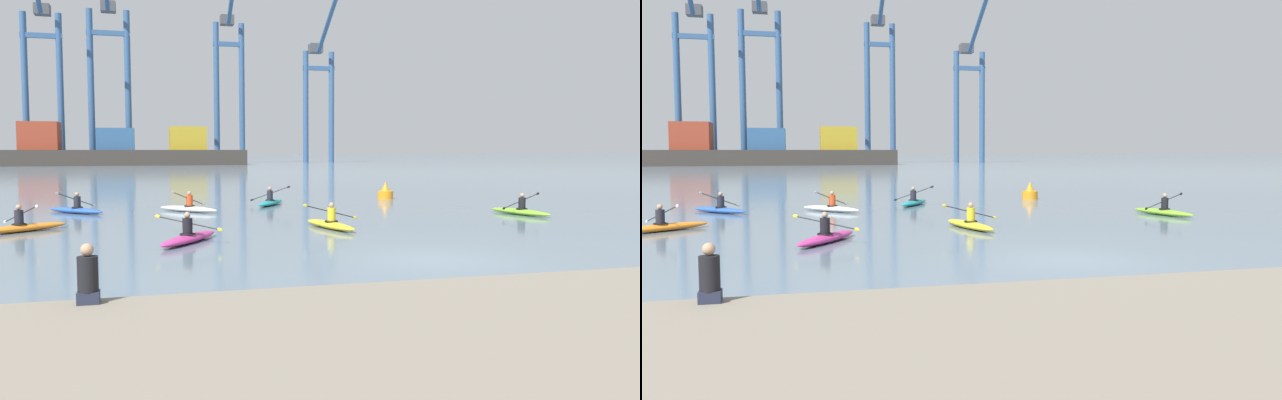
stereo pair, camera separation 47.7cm
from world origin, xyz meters
TOP-DOWN VIEW (x-y plane):
  - ground_plane at (0.00, 0.00)m, footprint 800.00×800.00m
  - container_barge at (-11.70, 108.69)m, footprint 46.66×9.96m
  - gantry_crane_west at (-24.50, 114.90)m, footprint 7.30×19.88m
  - gantry_crane_west_mid at (-12.67, 115.58)m, footprint 7.97×19.67m
  - gantry_crane_east_mid at (11.25, 123.09)m, footprint 6.59×16.93m
  - gantry_crane_east at (30.83, 122.30)m, footprint 7.07×19.17m
  - channel_buoy at (6.32, 19.71)m, footprint 0.90×0.90m
  - kayak_lime at (8.66, 9.54)m, footprint 2.17×3.45m
  - kayak_white at (-5.26, 14.82)m, footprint 2.78×2.88m
  - kayak_blue at (-10.14, 15.41)m, footprint 2.80×2.85m
  - kayak_teal at (-0.95, 17.20)m, footprint 2.20×3.25m
  - kayak_yellow at (-0.77, 7.02)m, footprint 2.19×3.45m
  - kayak_magenta at (-5.95, 4.75)m, footprint 2.26×3.23m
  - kayak_orange at (-11.34, 8.96)m, footprint 3.00×2.63m
  - seated_onlooker at (-8.12, -5.26)m, footprint 0.32×0.30m

SIDE VIEW (x-z plane):
  - ground_plane at x=0.00m, z-range 0.00..0.00m
  - kayak_lime at x=8.66m, z-range -0.31..0.66m
  - kayak_white at x=-5.26m, z-range -0.34..0.69m
  - kayak_blue at x=-10.14m, z-range -0.35..0.69m
  - kayak_teal at x=-0.95m, z-range -0.35..0.69m
  - kayak_yellow at x=-0.77m, z-range -0.30..0.65m
  - kayak_orange at x=-11.34m, z-range -0.34..0.68m
  - kayak_magenta at x=-5.95m, z-range -0.30..0.65m
  - channel_buoy at x=6.32m, z-range -0.14..0.86m
  - seated_onlooker at x=-8.12m, z-range 0.52..1.42m
  - container_barge at x=-11.70m, z-range -1.33..6.41m
  - gantry_crane_east at x=30.83m, z-range -0.36..34.15m
  - gantry_crane_west at x=-24.50m, z-range -0.85..39.26m
  - gantry_crane_east_mid at x=11.25m, z-range -0.27..39.10m
  - gantry_crane_west_mid at x=-12.67m, z-range 0.22..38.95m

